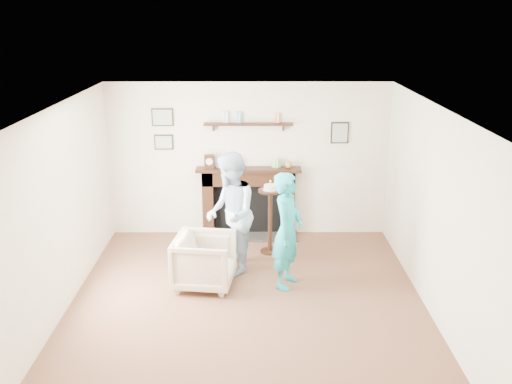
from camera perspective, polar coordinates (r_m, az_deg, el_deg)
ground at (r=7.32m, az=-0.90°, el=-11.33°), size 5.00×5.00×0.00m
room_shell at (r=7.35m, az=-0.91°, el=2.48°), size 4.54×5.02×2.52m
armchair at (r=7.86m, az=-5.07°, el=-9.25°), size 0.88×0.86×0.71m
man at (r=8.24m, az=-2.47°, el=-7.85°), size 0.76×0.92×1.73m
woman at (r=7.85m, az=3.07°, el=-9.23°), size 0.56×0.67×1.58m
pedestal_table at (r=8.58m, az=1.43°, el=-1.66°), size 0.36×0.36×1.15m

